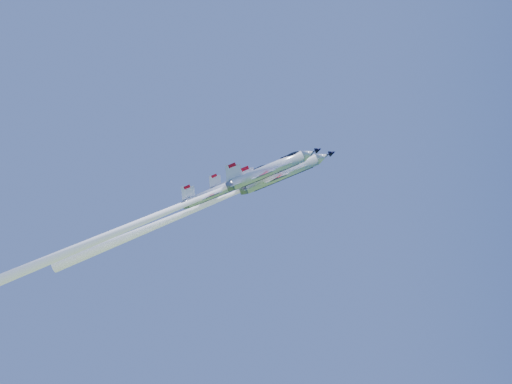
# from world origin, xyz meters

# --- Properties ---
(jet_lead) EXTENTS (38.72, 14.59, 31.82)m
(jet_lead) POSITION_xyz_m (-8.94, -0.18, 93.63)
(jet_lead) COLOR white
(jet_left) EXTENTS (39.42, 14.57, 37.75)m
(jet_left) POSITION_xyz_m (-20.12, 3.33, 92.39)
(jet_left) COLOR white
(jet_right) EXTENTS (42.79, 15.91, 39.24)m
(jet_right) POSITION_xyz_m (-14.27, -6.46, 91.21)
(jet_right) COLOR white
(jet_slot) EXTENTS (31.07, 11.71, 25.46)m
(jet_slot) POSITION_xyz_m (-16.35, -4.52, 90.99)
(jet_slot) COLOR white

